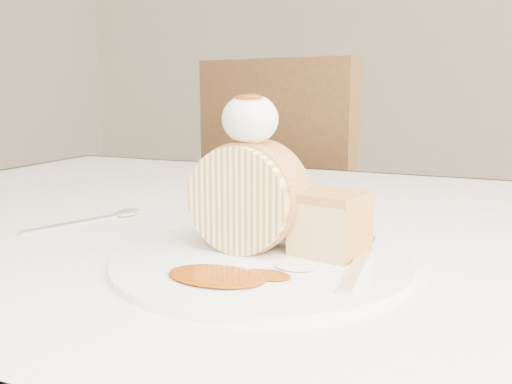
% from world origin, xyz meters
% --- Properties ---
extents(table, '(1.40, 0.90, 0.75)m').
position_xyz_m(table, '(0.00, 0.20, 0.66)').
color(table, white).
rests_on(table, ground).
extents(chair_far, '(0.58, 0.58, 0.98)m').
position_xyz_m(chair_far, '(-0.26, 0.96, 0.56)').
color(chair_far, brown).
rests_on(chair_far, ground).
extents(plate, '(0.35, 0.35, 0.01)m').
position_xyz_m(plate, '(0.02, 0.02, 0.75)').
color(plate, white).
rests_on(plate, table).
extents(roulade_slice, '(0.11, 0.07, 0.11)m').
position_xyz_m(roulade_slice, '(-0.00, 0.05, 0.81)').
color(roulade_slice, beige).
rests_on(roulade_slice, plate).
extents(cake_chunk, '(0.08, 0.07, 0.05)m').
position_xyz_m(cake_chunk, '(0.08, 0.06, 0.78)').
color(cake_chunk, tan).
rests_on(cake_chunk, plate).
extents(whipped_cream, '(0.06, 0.06, 0.05)m').
position_xyz_m(whipped_cream, '(0.00, 0.04, 0.89)').
color(whipped_cream, silver).
rests_on(whipped_cream, roulade_slice).
extents(caramel_drizzle, '(0.03, 0.02, 0.01)m').
position_xyz_m(caramel_drizzle, '(0.00, 0.03, 0.92)').
color(caramel_drizzle, '#833605').
rests_on(caramel_drizzle, whipped_cream).
extents(caramel_pool, '(0.10, 0.08, 0.00)m').
position_xyz_m(caramel_pool, '(0.01, -0.05, 0.76)').
color(caramel_pool, '#833605').
rests_on(caramel_pool, plate).
extents(fork, '(0.04, 0.17, 0.00)m').
position_xyz_m(fork, '(0.12, 0.02, 0.76)').
color(fork, silver).
rests_on(fork, plate).
extents(spoon, '(0.08, 0.15, 0.00)m').
position_xyz_m(spoon, '(-0.25, 0.07, 0.75)').
color(spoon, silver).
rests_on(spoon, table).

